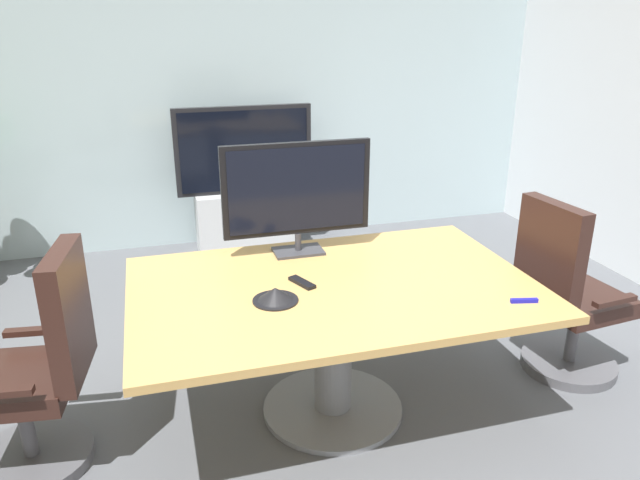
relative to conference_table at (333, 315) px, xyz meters
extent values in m
plane|color=#515459|center=(-0.10, 0.08, -0.58)|extent=(7.03, 7.03, 0.00)
cube|color=#9EB2B7|center=(-0.10, 2.91, 0.75)|extent=(6.03, 0.10, 2.66)
cube|color=#B2894C|center=(0.00, 0.00, 0.15)|extent=(2.03, 1.31, 0.04)
cylinder|color=slate|center=(0.00, 0.00, -0.23)|extent=(0.20, 0.20, 0.72)
cylinder|color=slate|center=(0.00, 0.00, -0.57)|extent=(0.76, 0.76, 0.03)
cylinder|color=#4C4C51|center=(-1.52, 0.00, -0.55)|extent=(0.56, 0.56, 0.06)
cylinder|color=#4C4C51|center=(-1.52, 0.00, -0.34)|extent=(0.07, 0.07, 0.36)
cube|color=black|center=(-1.52, 0.00, -0.12)|extent=(0.54, 0.54, 0.10)
cube|color=black|center=(-1.25, -0.04, 0.21)|extent=(0.15, 0.46, 0.60)
cube|color=black|center=(-1.46, 0.25, 0.00)|extent=(0.28, 0.09, 0.03)
cylinder|color=#4C4C51|center=(1.52, 0.00, -0.55)|extent=(0.56, 0.56, 0.06)
cylinder|color=#4C4C51|center=(1.52, 0.00, -0.34)|extent=(0.07, 0.07, 0.36)
cube|color=black|center=(1.52, 0.00, -0.12)|extent=(0.53, 0.53, 0.10)
cube|color=black|center=(1.25, -0.03, 0.21)|extent=(0.14, 0.46, 0.60)
cube|color=black|center=(1.52, -0.26, 0.00)|extent=(0.28, 0.08, 0.03)
cube|color=black|center=(1.47, 0.26, 0.00)|extent=(0.28, 0.08, 0.03)
cube|color=#333338|center=(-0.07, 0.47, 0.18)|extent=(0.28, 0.18, 0.02)
cylinder|color=#333338|center=(-0.07, 0.47, 0.24)|extent=(0.04, 0.04, 0.10)
cube|color=black|center=(-0.07, 0.49, 0.55)|extent=(0.84, 0.04, 0.52)
cube|color=black|center=(-0.07, 0.47, 0.55)|extent=(0.77, 0.01, 0.47)
cube|color=#B7BABC|center=(-0.03, 2.56, -0.31)|extent=(0.90, 0.36, 0.55)
cube|color=black|center=(-0.03, 2.54, 0.35)|extent=(1.20, 0.06, 0.76)
cube|color=black|center=(-0.03, 2.50, 0.35)|extent=(1.12, 0.01, 0.69)
cone|color=black|center=(-0.32, -0.10, 0.21)|extent=(0.19, 0.19, 0.07)
cylinder|color=black|center=(-0.32, -0.10, 0.18)|extent=(0.22, 0.22, 0.01)
cube|color=black|center=(-0.15, 0.05, 0.18)|extent=(0.11, 0.18, 0.02)
cube|color=#1919A5|center=(0.81, -0.45, 0.18)|extent=(0.13, 0.05, 0.02)
camera|label=1|loc=(-0.84, -2.65, 1.46)|focal=33.88mm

